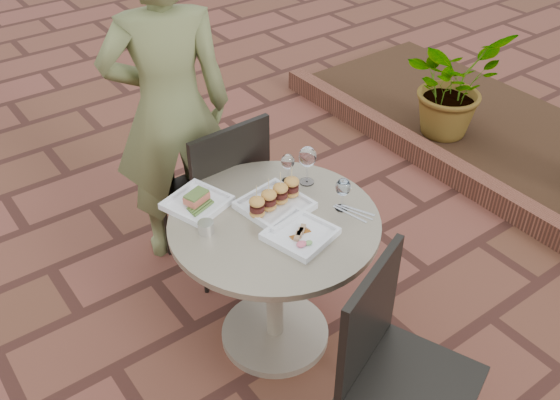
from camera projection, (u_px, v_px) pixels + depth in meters
ground at (261, 292)px, 3.30m from camera, size 60.00×60.00×0.00m
cafe_table at (275, 263)px, 2.77m from camera, size 0.90×0.90×0.73m
chair_far at (221, 186)px, 3.13m from camera, size 0.46×0.46×0.93m
chair_near at (392, 357)px, 2.27m from camera, size 0.57×0.57×0.93m
diner at (170, 111)px, 3.08m from camera, size 0.74×0.61×1.74m
plate_salmon at (197, 202)px, 2.69m from camera, size 0.30×0.30×0.07m
plate_sliders at (275, 201)px, 2.66m from camera, size 0.30×0.30×0.17m
plate_tuna at (300, 234)px, 2.53m from camera, size 0.29×0.29×0.03m
wine_glass_right at (343, 188)px, 2.62m from camera, size 0.07×0.07×0.15m
wine_glass_mid at (288, 162)px, 2.79m from camera, size 0.06×0.06×0.14m
wine_glass_far at (307, 158)px, 2.76m from camera, size 0.08×0.08×0.19m
steel_ramekin at (206, 227)px, 2.54m from camera, size 0.08×0.08×0.05m
cutlery_set at (354, 212)px, 2.66m from camera, size 0.14×0.20×0.00m
planter_curb at (429, 157)px, 4.20m from camera, size 0.12×3.00×0.15m
mulch_bed at (495, 132)px, 4.56m from camera, size 1.30×3.00×0.06m
potted_plant_a at (452, 84)px, 4.30m from camera, size 0.69×0.60×0.74m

